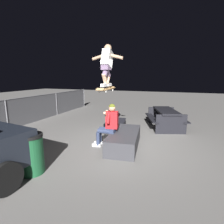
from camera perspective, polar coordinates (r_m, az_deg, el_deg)
The scene contains 9 objects.
ground_plane at distance 5.38m, azimuth 2.90°, elevation -10.86°, with size 40.00×40.00×0.00m, color slate.
ledge_box_main at distance 5.25m, azimuth 3.95°, elevation -8.85°, with size 1.82×0.80×0.44m, color #38383D.
person_sitting_on_ledge at distance 5.13m, azimuth -1.13°, elevation -3.70°, with size 0.60×0.77×1.28m.
skateboard at distance 4.88m, azimuth -1.86°, elevation 7.43°, with size 1.02×0.22×0.13m.
skater_airborne at distance 4.94m, azimuth -1.67°, elevation 15.46°, with size 0.62×0.89×1.12m.
kicker_ramp at distance 7.35m, azimuth 0.99°, elevation -4.23°, with size 1.11×0.88×0.35m.
picnic_table_back at distance 7.34m, azimuth 16.98°, elevation -1.21°, with size 2.04×1.81×0.75m.
trash_bin at distance 4.20m, azimuth -24.68°, elevation -12.15°, with size 0.52×0.52×0.86m.
fence_back at distance 7.82m, azimuth -31.00°, elevation -0.55°, with size 12.05×0.05×1.19m.
Camera 1 is at (-4.76, -1.46, 2.04)m, focal length 28.22 mm.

